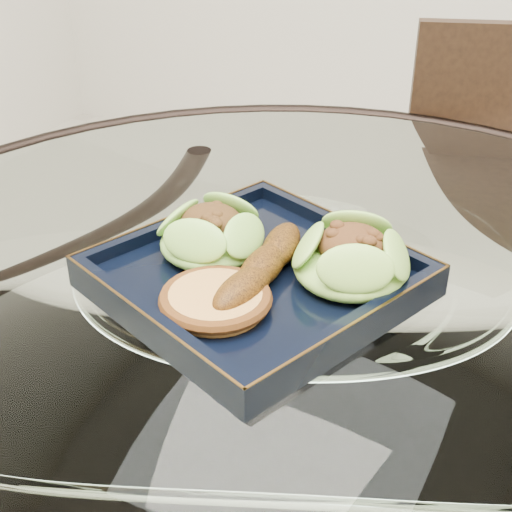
% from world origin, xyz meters
% --- Properties ---
extents(dining_table, '(1.13, 1.13, 0.77)m').
position_xyz_m(dining_table, '(-0.00, -0.00, 0.60)').
color(dining_table, white).
rests_on(dining_table, ground).
extents(dining_chair, '(0.50, 0.50, 0.91)m').
position_xyz_m(dining_chair, '(0.16, 0.53, 0.51)').
color(dining_chair, black).
rests_on(dining_chair, ground).
extents(navy_plate, '(0.35, 0.35, 0.02)m').
position_xyz_m(navy_plate, '(-0.03, -0.02, 0.77)').
color(navy_plate, black).
rests_on(navy_plate, dining_table).
extents(lettuce_wrap_left, '(0.14, 0.14, 0.04)m').
position_xyz_m(lettuce_wrap_left, '(-0.09, -0.00, 0.80)').
color(lettuce_wrap_left, '#5D922A').
rests_on(lettuce_wrap_left, navy_plate).
extents(lettuce_wrap_right, '(0.12, 0.12, 0.04)m').
position_xyz_m(lettuce_wrap_right, '(0.05, 0.01, 0.80)').
color(lettuce_wrap_right, '#5D962B').
rests_on(lettuce_wrap_right, navy_plate).
extents(roasted_plantain, '(0.04, 0.17, 0.03)m').
position_xyz_m(roasted_plantain, '(-0.02, -0.03, 0.80)').
color(roasted_plantain, '#5C3209').
rests_on(roasted_plantain, navy_plate).
extents(crumb_patty, '(0.10, 0.10, 0.02)m').
position_xyz_m(crumb_patty, '(-0.04, -0.09, 0.79)').
color(crumb_patty, gold).
rests_on(crumb_patty, navy_plate).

